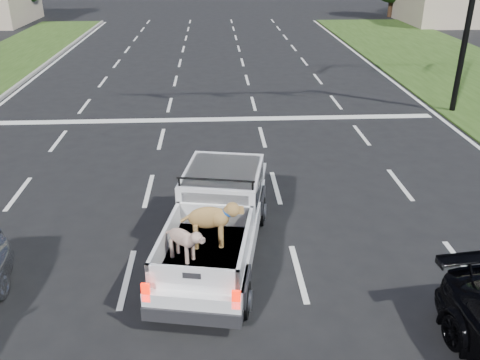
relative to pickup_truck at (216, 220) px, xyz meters
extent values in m
plane|color=black|center=(-0.07, -0.80, -0.84)|extent=(160.00, 160.00, 0.00)
cube|color=silver|center=(-5.32, 5.20, -0.84)|extent=(0.12, 60.00, 0.01)
cube|color=silver|center=(-1.82, 5.20, -0.84)|extent=(0.12, 60.00, 0.01)
cube|color=silver|center=(1.68, 5.20, -0.84)|extent=(0.12, 60.00, 0.01)
cube|color=silver|center=(5.18, 5.20, -0.84)|extent=(0.12, 60.00, 0.01)
cube|color=silver|center=(-0.07, 9.20, -0.84)|extent=(17.00, 0.45, 0.01)
cylinder|color=black|center=(9.53, 9.70, 2.66)|extent=(0.22, 0.22, 7.00)
cube|color=tan|center=(21.93, 33.20, 0.96)|extent=(12.00, 7.00, 3.60)
cylinder|color=#332114|center=(-16.07, 37.20, 0.24)|extent=(0.44, 0.44, 2.16)
cylinder|color=#332114|center=(15.93, 37.20, 0.24)|extent=(0.44, 0.44, 2.16)
cylinder|color=#332114|center=(23.93, 37.20, 0.24)|extent=(0.44, 0.44, 2.16)
cylinder|color=black|center=(-1.10, -1.75, -0.50)|extent=(0.37, 0.72, 0.68)
cylinder|color=black|center=(0.44, -2.03, -0.50)|extent=(0.37, 0.72, 0.68)
cylinder|color=black|center=(-0.51, 1.53, -0.50)|extent=(0.37, 0.72, 0.68)
cylinder|color=black|center=(1.03, 1.25, -0.50)|extent=(0.37, 0.72, 0.68)
cube|color=silver|center=(-0.03, -0.21, -0.25)|extent=(2.53, 4.99, 0.47)
cube|color=silver|center=(0.17, 0.90, 0.37)|extent=(2.00, 2.33, 0.77)
cube|color=black|center=(-0.01, -0.10, 0.40)|extent=(1.38, 0.27, 0.56)
cylinder|color=black|center=(0.01, 0.02, 0.94)|extent=(1.60, 0.33, 0.04)
cube|color=black|center=(-0.22, -1.25, -0.04)|extent=(1.98, 2.54, 0.05)
cube|color=silver|center=(-0.97, -1.11, 0.22)|extent=(0.48, 2.27, 0.47)
cube|color=silver|center=(0.54, -1.38, 0.22)|extent=(0.48, 2.27, 0.47)
cube|color=silver|center=(-0.41, -2.34, 0.22)|extent=(1.59, 0.36, 0.47)
cube|color=#F51705|center=(-1.20, -2.39, 0.01)|extent=(0.15, 0.08, 0.36)
cube|color=#F51705|center=(0.30, -2.66, 0.01)|extent=(0.15, 0.08, 0.36)
cube|color=black|center=(-0.44, -2.46, -0.41)|extent=(1.75, 0.57, 0.27)
camera|label=1|loc=(0.01, -9.34, 5.35)|focal=38.00mm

